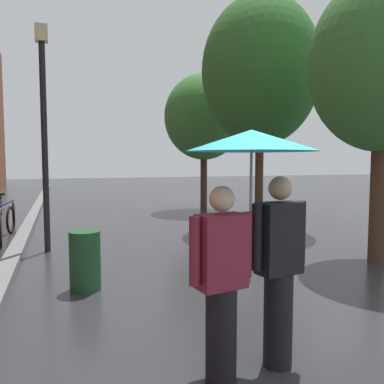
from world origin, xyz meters
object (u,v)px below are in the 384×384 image
Objects in this scene: couple_under_umbrella at (252,214)px; street_tree_2 at (204,117)px; street_tree_1 at (261,72)px; street_lamp_post at (44,122)px; litter_bin at (85,260)px; street_tree_0 at (384,64)px.

street_tree_2 is at bearing 71.73° from couple_under_umbrella.
couple_under_umbrella is (-3.65, -6.64, -2.84)m from street_tree_1.
street_tree_1 is 5.82m from street_lamp_post.
street_tree_2 is at bearing 59.17° from litter_bin.
street_tree_2 reaches higher than street_lamp_post.
street_lamp_post is (-5.73, 2.80, -0.93)m from street_tree_0.
street_tree_0 is 5.19m from couple_under_umbrella.
couple_under_umbrella is at bearing -108.27° from street_tree_2.
street_tree_2 reaches higher than litter_bin.
street_tree_0 is 1.14× the size of street_lamp_post.
couple_under_umbrella is (-3.92, -2.65, -2.15)m from street_tree_0.
street_lamp_post is at bearing 102.38° from litter_bin.
street_tree_1 is at bearing 93.87° from street_tree_0.
street_tree_0 is at bearing -86.13° from street_tree_1.
street_tree_0 is at bearing -26.04° from street_lamp_post.
street_tree_1 is at bearing 38.54° from litter_bin.
street_tree_2 is 2.39× the size of couple_under_umbrella.
street_tree_0 is at bearing 34.05° from couple_under_umbrella.
street_tree_0 is 6.44m from street_lamp_post.
street_tree_2 is 1.12× the size of street_lamp_post.
street_tree_2 is at bearing 44.77° from street_lamp_post.
street_tree_2 is 11.52m from couple_under_umbrella.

